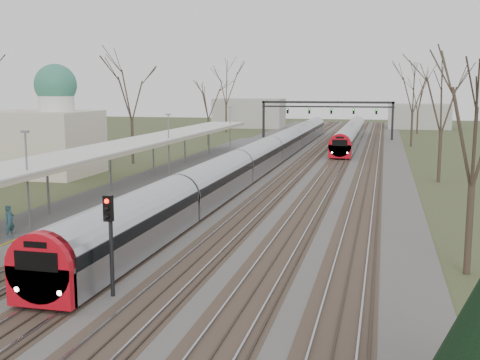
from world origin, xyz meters
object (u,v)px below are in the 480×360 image
object	(u,v)px
train_far	(351,134)
passenger	(10,222)
signal_post	(110,230)
train_near	(271,151)

from	to	relation	value
train_far	passenger	world-z (taller)	train_far
signal_post	train_near	bearing A→B (deg)	92.35
passenger	train_far	bearing A→B (deg)	1.21
train_far	train_near	bearing A→B (deg)	-104.50
passenger	signal_post	world-z (taller)	signal_post
passenger	train_near	bearing A→B (deg)	3.96
train_near	passenger	bearing A→B (deg)	-97.92
signal_post	passenger	bearing A→B (deg)	150.64
train_near	train_far	world-z (taller)	same
train_near	train_far	bearing A→B (deg)	75.50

